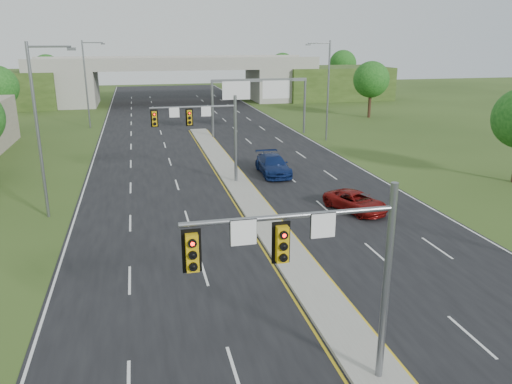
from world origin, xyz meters
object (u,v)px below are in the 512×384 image
at_px(signal_mast_near, 322,260).
at_px(car_far_b, 273,165).
at_px(sign_gantry, 258,91).
at_px(car_far_a, 356,202).
at_px(signal_mast_far, 207,126).
at_px(overpass, 177,83).

xyz_separation_m(signal_mast_near, car_far_b, (5.87, 26.97, -3.89)).
distance_m(sign_gantry, car_far_a, 28.95).
bearing_deg(signal_mast_near, car_far_a, 61.89).
height_order(signal_mast_far, car_far_b, signal_mast_far).
xyz_separation_m(signal_mast_near, signal_mast_far, (0.00, 25.00, 0.00)).
bearing_deg(car_far_a, signal_mast_near, -139.45).
distance_m(sign_gantry, overpass, 35.75).
distance_m(signal_mast_near, signal_mast_far, 25.00).
relative_size(sign_gantry, car_far_b, 2.05).
bearing_deg(signal_mast_near, overpass, 88.38).
relative_size(signal_mast_far, car_far_a, 1.49).
bearing_deg(overpass, signal_mast_far, -92.35).
distance_m(overpass, car_far_a, 64.06).
bearing_deg(car_far_a, sign_gantry, 68.30).
xyz_separation_m(signal_mast_far, car_far_a, (8.76, -8.59, -4.05)).
distance_m(signal_mast_far, overpass, 55.13).
relative_size(signal_mast_near, overpass, 0.09).
bearing_deg(signal_mast_far, overpass, 87.65).
height_order(signal_mast_near, sign_gantry, signal_mast_near).
distance_m(car_far_a, car_far_b, 10.95).
height_order(sign_gantry, car_far_a, sign_gantry).
relative_size(signal_mast_far, car_far_b, 1.24).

